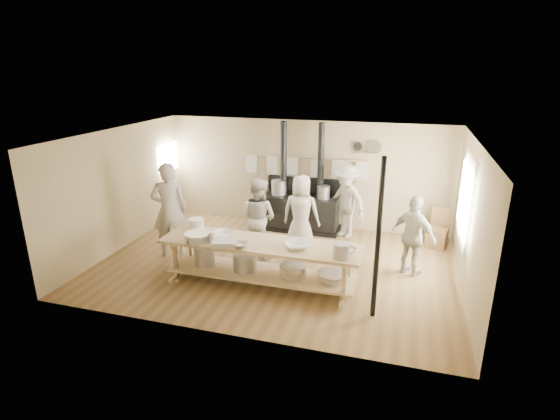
{
  "coord_description": "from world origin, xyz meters",
  "views": [
    {
      "loc": [
        2.36,
        -7.65,
        3.84
      ],
      "look_at": [
        0.04,
        0.2,
        1.11
      ],
      "focal_mm": 28.0,
      "sensor_mm": 36.0,
      "label": 1
    }
  ],
  "objects": [
    {
      "name": "prep_table",
      "position": [
        -0.01,
        -0.9,
        0.52
      ],
      "size": [
        3.6,
        0.9,
        0.85
      ],
      "color": "tan",
      "rests_on": "ground"
    },
    {
      "name": "left_opening",
      "position": [
        -3.45,
        2.0,
        1.6
      ],
      "size": [
        0.0,
        0.9,
        0.9
      ],
      "color": "white",
      "rests_on": "ground"
    },
    {
      "name": "bowl_white_a",
      "position": [
        -0.73,
        -0.88,
        0.9
      ],
      "size": [
        0.56,
        0.56,
        0.1
      ],
      "primitive_type": "imported",
      "rotation": [
        0.0,
        0.0,
        -0.38
      ],
      "color": "white",
      "rests_on": "prep_table"
    },
    {
      "name": "support_post",
      "position": [
        2.05,
        -1.35,
        1.3
      ],
      "size": [
        0.08,
        0.08,
        2.6
      ],
      "primitive_type": "cylinder",
      "color": "black",
      "rests_on": "ground"
    },
    {
      "name": "window_right",
      "position": [
        3.47,
        0.6,
        1.5
      ],
      "size": [
        0.09,
        1.5,
        1.65
      ],
      "color": "beige",
      "rests_on": "ground"
    },
    {
      "name": "cook_by_window",
      "position": [
        1.1,
        1.95,
        0.86
      ],
      "size": [
        1.28,
        1.14,
        1.72
      ],
      "primitive_type": "imported",
      "rotation": [
        0.0,
        0.0,
        -0.58
      ],
      "color": "#B7AFA2",
      "rests_on": "ground"
    },
    {
      "name": "pitcher",
      "position": [
        -0.81,
        -1.14,
        0.95
      ],
      "size": [
        0.13,
        0.13,
        0.2
      ],
      "primitive_type": "cylinder",
      "rotation": [
        0.0,
        0.0,
        0.04
      ],
      "color": "white",
      "rests_on": "prep_table"
    },
    {
      "name": "cook_right",
      "position": [
        2.61,
        0.35,
        0.78
      ],
      "size": [
        0.98,
        0.81,
        1.56
      ],
      "primitive_type": "imported",
      "rotation": [
        0.0,
        0.0,
        2.58
      ],
      "color": "#B7AFA2",
      "rests_on": "ground"
    },
    {
      "name": "deep_bowl_enamel",
      "position": [
        -1.41,
        -0.57,
        0.94
      ],
      "size": [
        0.33,
        0.33,
        0.18
      ],
      "primitive_type": "cylinder",
      "rotation": [
        0.0,
        0.0,
        0.11
      ],
      "color": "white",
      "rests_on": "prep_table"
    },
    {
      "name": "back_wall_shelf",
      "position": [
        1.46,
        2.43,
        2.0
      ],
      "size": [
        0.63,
        0.14,
        0.32
      ],
      "color": "tan",
      "rests_on": "ground"
    },
    {
      "name": "stove",
      "position": [
        -0.01,
        2.12,
        0.52
      ],
      "size": [
        1.9,
        0.75,
        2.6
      ],
      "color": "black",
      "rests_on": "ground"
    },
    {
      "name": "cook_center",
      "position": [
        0.29,
        0.95,
        0.83
      ],
      "size": [
        0.81,
        0.54,
        1.65
      ],
      "primitive_type": "imported",
      "rotation": [
        0.0,
        0.0,
        3.13
      ],
      "color": "#B7AFA2",
      "rests_on": "ground"
    },
    {
      "name": "cook_left",
      "position": [
        -0.48,
        0.37,
        0.84
      ],
      "size": [
        0.96,
        0.84,
        1.67
      ],
      "primitive_type": "imported",
      "rotation": [
        0.0,
        0.0,
        2.85
      ],
      "color": "#B7AFA2",
      "rests_on": "ground"
    },
    {
      "name": "bowl_steel_b",
      "position": [
        1.55,
        -0.93,
        0.9
      ],
      "size": [
        0.4,
        0.4,
        0.09
      ],
      "primitive_type": "imported",
      "rotation": [
        0.0,
        0.0,
        3.75
      ],
      "color": "silver",
      "rests_on": "prep_table"
    },
    {
      "name": "ground",
      "position": [
        0.0,
        0.0,
        0.0
      ],
      "size": [
        7.0,
        7.0,
        0.0
      ],
      "primitive_type": "plane",
      "color": "brown",
      "rests_on": "ground"
    },
    {
      "name": "cook_far_left",
      "position": [
        -2.23,
        -0.14,
        1.0
      ],
      "size": [
        0.87,
        0.77,
        2.0
      ],
      "primitive_type": "imported",
      "rotation": [
        0.0,
        0.0,
        3.64
      ],
      "color": "#B7AFA2",
      "rests_on": "ground"
    },
    {
      "name": "mixing_bowl_large",
      "position": [
        -1.1,
        -1.15,
        0.92
      ],
      "size": [
        0.59,
        0.59,
        0.15
      ],
      "primitive_type": "cylinder",
      "rotation": [
        0.0,
        0.0,
        0.32
      ],
      "color": "silver",
      "rests_on": "prep_table"
    },
    {
      "name": "roasting_pan",
      "position": [
        -0.55,
        -1.23,
        0.9
      ],
      "size": [
        0.52,
        0.44,
        0.1
      ],
      "primitive_type": "cube",
      "rotation": [
        0.0,
        0.0,
        0.37
      ],
      "color": "#B2B2B7",
      "rests_on": "prep_table"
    },
    {
      "name": "bowl_white_b",
      "position": [
        0.69,
        -0.97,
        0.9
      ],
      "size": [
        0.56,
        0.56,
        0.1
      ],
      "primitive_type": "imported",
      "rotation": [
        0.0,
        0.0,
        2.04
      ],
      "color": "white",
      "rests_on": "prep_table"
    },
    {
      "name": "bucket_galv",
      "position": [
        1.48,
        -1.16,
        0.98
      ],
      "size": [
        0.37,
        0.37,
        0.26
      ],
      "primitive_type": "cylinder",
      "rotation": [
        0.0,
        0.0,
        -0.41
      ],
      "color": "gray",
      "rests_on": "prep_table"
    },
    {
      "name": "bowl_steel_a",
      "position": [
        -0.25,
        -1.23,
        0.9
      ],
      "size": [
        0.4,
        0.4,
        0.09
      ],
      "primitive_type": "imported",
      "rotation": [
        0.0,
        0.0,
        0.95
      ],
      "color": "silver",
      "rests_on": "prep_table"
    },
    {
      "name": "room_shell",
      "position": [
        0.0,
        0.0,
        1.62
      ],
      "size": [
        7.0,
        7.0,
        7.0
      ],
      "color": "tan",
      "rests_on": "ground"
    },
    {
      "name": "chair",
      "position": [
        3.15,
        1.89,
        0.26
      ],
      "size": [
        0.5,
        0.5,
        0.87
      ],
      "rotation": [
        0.0,
        0.0,
        -0.26
      ],
      "color": "brown",
      "rests_on": "ground"
    },
    {
      "name": "towel_rail",
      "position": [
        0.0,
        2.4,
        1.56
      ],
      "size": [
        3.0,
        0.04,
        0.47
      ],
      "color": "tan",
      "rests_on": "ground"
    }
  ]
}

